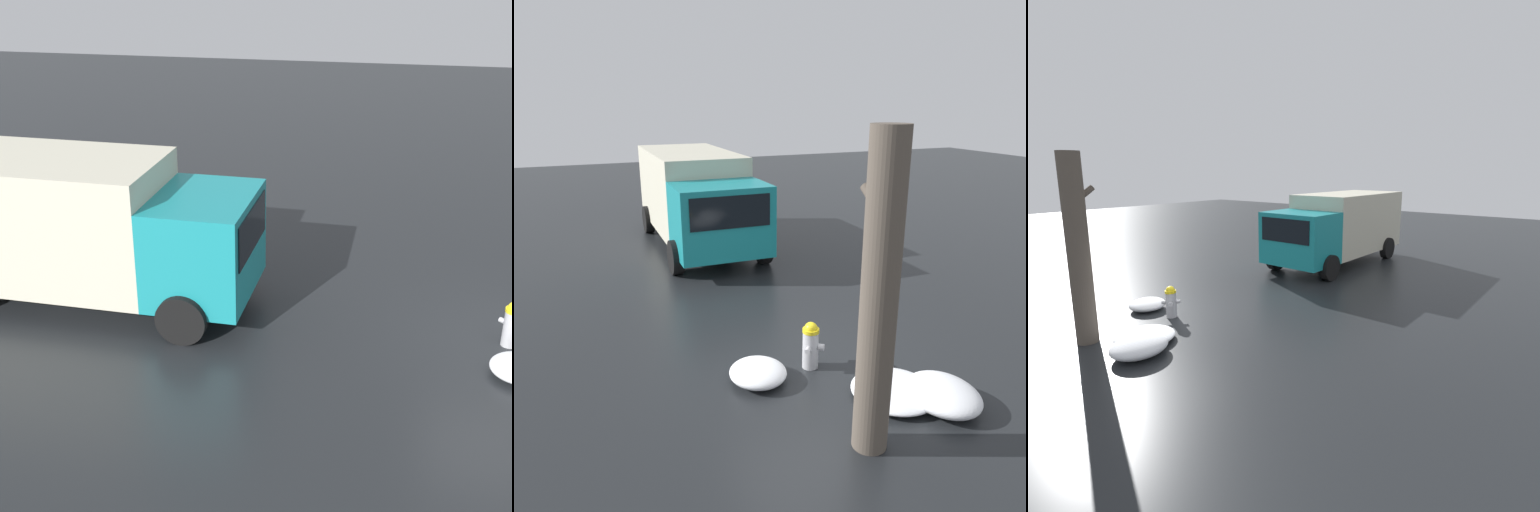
% 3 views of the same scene
% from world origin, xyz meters
% --- Properties ---
extents(ground_plane, '(60.00, 60.00, 0.00)m').
position_xyz_m(ground_plane, '(0.00, 0.00, 0.00)').
color(ground_plane, black).
extents(fire_hydrant, '(0.41, 0.40, 0.83)m').
position_xyz_m(fire_hydrant, '(-0.00, -0.00, 0.43)').
color(fire_hydrant, '#B7B7BC').
rests_on(fire_hydrant, ground_plane).
extents(tree_trunk, '(0.70, 0.46, 4.11)m').
position_xyz_m(tree_trunk, '(-2.08, 0.20, 2.07)').
color(tree_trunk, brown).
rests_on(tree_trunk, ground_plane).
extents(delivery_truck, '(6.81, 2.81, 2.80)m').
position_xyz_m(delivery_truck, '(8.08, -0.24, 1.54)').
color(delivery_truck, teal).
rests_on(delivery_truck, ground_plane).
extents(pedestrian, '(0.36, 0.36, 1.65)m').
position_xyz_m(pedestrian, '(6.29, -0.57, 0.90)').
color(pedestrian, '#23232D').
rests_on(pedestrian, ground_plane).
extents(snow_pile_by_hydrant, '(0.97, 0.92, 0.30)m').
position_xyz_m(snow_pile_by_hydrant, '(-0.06, 0.98, 0.15)').
color(snow_pile_by_hydrant, white).
rests_on(snow_pile_by_hydrant, ground_plane).
extents(snow_pile_curbside, '(1.32, 1.30, 0.22)m').
position_xyz_m(snow_pile_curbside, '(-1.29, -0.77, 0.11)').
color(snow_pile_curbside, white).
rests_on(snow_pile_curbside, ground_plane).
extents(snow_pile_by_tree, '(1.21, 1.02, 0.38)m').
position_xyz_m(snow_pile_by_tree, '(-1.76, -1.29, 0.19)').
color(snow_pile_by_tree, white).
rests_on(snow_pile_by_tree, ground_plane).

